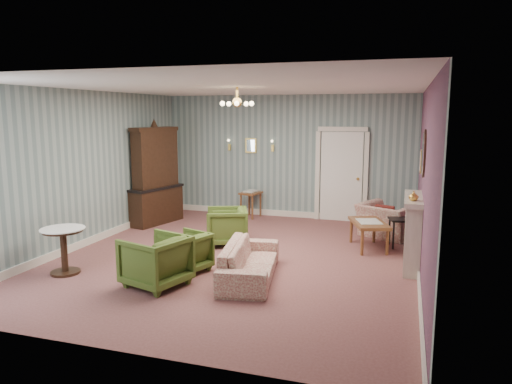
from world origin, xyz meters
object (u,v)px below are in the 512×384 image
(fireplace, at_px, (412,232))
(coffee_table, at_px, (368,235))
(side_table_black, at_px, (399,233))
(dresser, at_px, (155,173))
(olive_chair_a, at_px, (156,258))
(pedestal_table, at_px, (64,251))
(sofa_chintz, at_px, (250,255))
(wingback_chair, at_px, (388,215))
(olive_chair_c, at_px, (227,225))
(olive_chair_b, at_px, (184,250))

(fireplace, xyz_separation_m, coffee_table, (-0.75, 0.85, -0.32))
(side_table_black, bearing_deg, dresser, 175.45)
(fireplace, distance_m, side_table_black, 1.15)
(olive_chair_a, relative_size, pedestal_table, 1.12)
(sofa_chintz, bearing_deg, side_table_black, -51.07)
(wingback_chair, distance_m, coffee_table, 1.05)
(side_table_black, bearing_deg, fireplace, -79.13)
(wingback_chair, bearing_deg, side_table_black, 136.60)
(olive_chair_a, xyz_separation_m, wingback_chair, (3.07, 3.89, 0.04))
(olive_chair_c, bearing_deg, sofa_chintz, 9.79)
(fireplace, bearing_deg, dresser, 164.63)
(dresser, height_order, coffee_table, dresser)
(olive_chair_b, height_order, sofa_chintz, sofa_chintz)
(olive_chair_a, relative_size, side_table_black, 1.49)
(olive_chair_c, distance_m, sofa_chintz, 1.95)
(dresser, bearing_deg, olive_chair_c, -14.91)
(side_table_black, bearing_deg, olive_chair_a, -136.54)
(sofa_chintz, height_order, wingback_chair, wingback_chair)
(fireplace, distance_m, pedestal_table, 5.54)
(olive_chair_a, relative_size, sofa_chintz, 0.45)
(olive_chair_c, bearing_deg, olive_chair_b, -23.88)
(wingback_chair, xyz_separation_m, dresser, (-5.05, -0.32, 0.70))
(fireplace, bearing_deg, olive_chair_c, 174.31)
(fireplace, relative_size, coffee_table, 1.40)
(dresser, bearing_deg, sofa_chintz, -28.15)
(olive_chair_b, xyz_separation_m, olive_chair_c, (0.07, 1.68, 0.04))
(olive_chair_b, distance_m, pedestal_table, 1.86)
(dresser, distance_m, fireplace, 5.74)
(side_table_black, bearing_deg, sofa_chintz, -131.32)
(olive_chair_b, relative_size, coffee_table, 0.69)
(olive_chair_b, relative_size, side_table_black, 1.25)
(sofa_chintz, xyz_separation_m, pedestal_table, (-2.82, -0.67, 0.01))
(coffee_table, relative_size, pedestal_table, 1.37)
(dresser, relative_size, coffee_table, 2.30)
(dresser, bearing_deg, side_table_black, 9.20)
(olive_chair_a, height_order, olive_chair_c, olive_chair_a)
(olive_chair_c, relative_size, dresser, 0.33)
(olive_chair_a, relative_size, fireplace, 0.59)
(olive_chair_c, bearing_deg, olive_chair_a, -25.74)
(olive_chair_a, distance_m, wingback_chair, 4.96)
(fireplace, bearing_deg, olive_chair_b, -158.52)
(olive_chair_b, xyz_separation_m, dresser, (-2.09, 2.86, 0.81))
(olive_chair_b, relative_size, olive_chair_c, 0.89)
(wingback_chair, bearing_deg, fireplace, 132.20)
(olive_chair_a, bearing_deg, olive_chair_b, -171.81)
(olive_chair_b, bearing_deg, olive_chair_c, -162.07)
(side_table_black, bearing_deg, wingback_chair, 108.38)
(sofa_chintz, bearing_deg, pedestal_table, 93.69)
(wingback_chair, bearing_deg, sofa_chintz, 87.50)
(sofa_chintz, relative_size, wingback_chair, 1.77)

